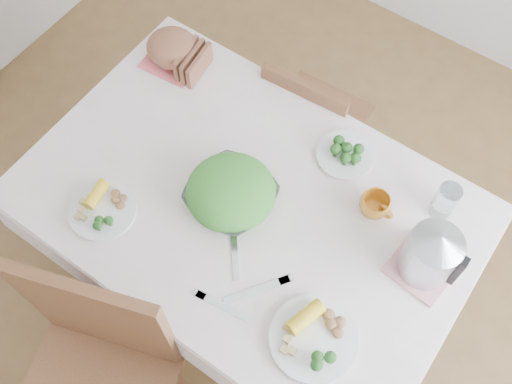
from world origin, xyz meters
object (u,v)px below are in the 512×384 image
Objects in this scene: dinner_plate_left at (103,210)px; electric_kettle at (431,253)px; chair_far at (318,111)px; salad_bowl at (231,196)px; dining_table at (249,246)px; dinner_plate_right at (313,339)px; yellow_mug at (375,205)px.

electric_kettle reaches higher than dinner_plate_left.
chair_far is 2.96× the size of salad_bowl.
dinner_plate_left reaches higher than dining_table.
chair_far is at bearing 94.45° from salad_bowl.
dinner_plate_right is 2.64× the size of yellow_mug.
chair_far reaches higher than dinner_plate_right.
dinner_plate_right is (0.53, -0.92, 0.31)m from chair_far.
electric_kettle is at bearing -21.05° from yellow_mug.
chair_far is at bearing 98.66° from dining_table.
dinner_plate_right is at bearing 116.22° from chair_far.
dinner_plate_right is at bearing 2.98° from dinner_plate_left.
dining_table is at bearing -149.65° from yellow_mug.
chair_far is 1.04m from dinner_plate_left.
yellow_mug is at bearing 132.50° from chair_far.
yellow_mug reaches higher than salad_bowl.
yellow_mug is (-0.07, 0.48, 0.03)m from dinner_plate_right.
yellow_mug is at bearing 30.35° from dining_table.
dinner_plate_right is 0.48m from yellow_mug.
salad_bowl reaches higher than dining_table.
chair_far reaches higher than salad_bowl.
chair_far reaches higher than dinner_plate_left.
salad_bowl is 0.66m from electric_kettle.
chair_far is 1.10m from dinner_plate_right.
yellow_mug is at bearing 35.38° from dinner_plate_left.
dinner_plate_right is (0.48, -0.24, -0.02)m from salad_bowl.
chair_far is 0.96m from electric_kettle.
chair_far is at bearing 152.58° from electric_kettle.
electric_kettle is (0.23, -0.09, 0.08)m from yellow_mug.
dinner_plate_right is (0.80, 0.04, 0.00)m from dinner_plate_left.
electric_kettle is (0.96, 0.43, 0.11)m from dinner_plate_left.
chair_far reaches higher than yellow_mug.
electric_kettle is at bearing 11.80° from dining_table.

